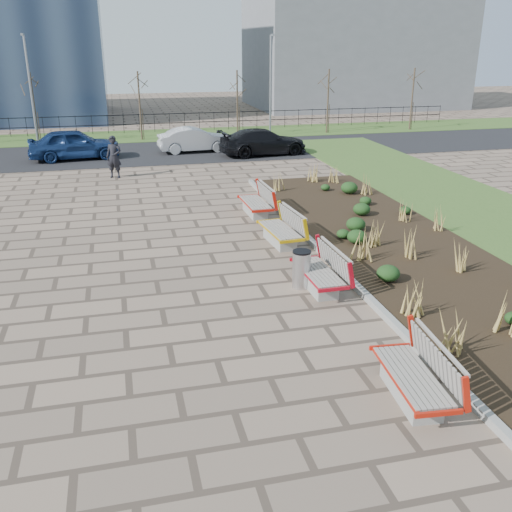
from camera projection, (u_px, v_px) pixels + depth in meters
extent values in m
plane|color=#7A6554|center=(217.00, 360.00, 10.92)|extent=(120.00, 120.00, 0.00)
cube|color=black|center=(396.00, 246.00, 16.82)|extent=(4.50, 18.00, 0.10)
cube|color=gray|center=(322.00, 252.00, 16.30)|extent=(0.16, 18.00, 0.15)
cube|color=#33511E|center=(141.00, 136.00, 36.36)|extent=(80.00, 5.00, 0.04)
cube|color=black|center=(147.00, 153.00, 30.91)|extent=(80.00, 7.00, 0.02)
cylinder|color=#B2B2B7|center=(301.00, 270.00, 14.01)|extent=(0.44, 0.44, 0.93)
imported|color=black|center=(114.00, 157.00, 25.11)|extent=(0.79, 0.65, 1.85)
imported|color=navy|center=(74.00, 144.00, 29.03)|extent=(4.69, 2.31, 1.54)
imported|color=#A4A6AC|center=(195.00, 140.00, 31.02)|extent=(4.05, 1.65, 1.31)
imported|color=black|center=(263.00, 142.00, 30.21)|extent=(4.88, 2.44, 1.36)
cube|color=slate|center=(353.00, 49.00, 51.72)|extent=(18.00, 12.00, 10.00)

